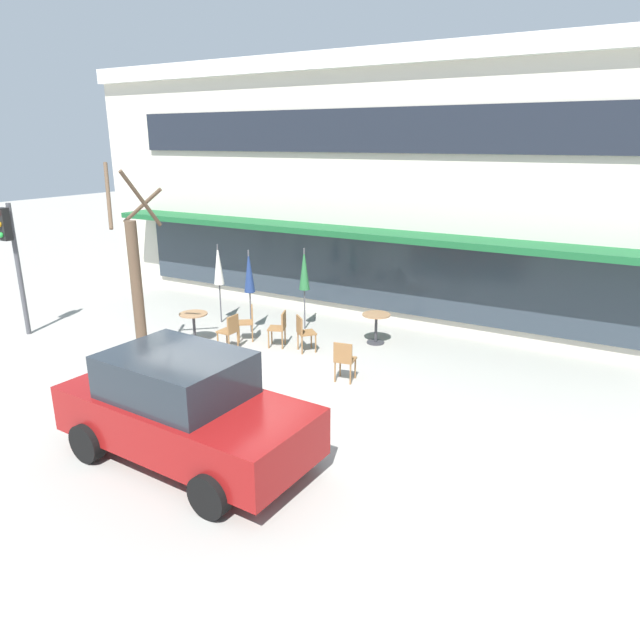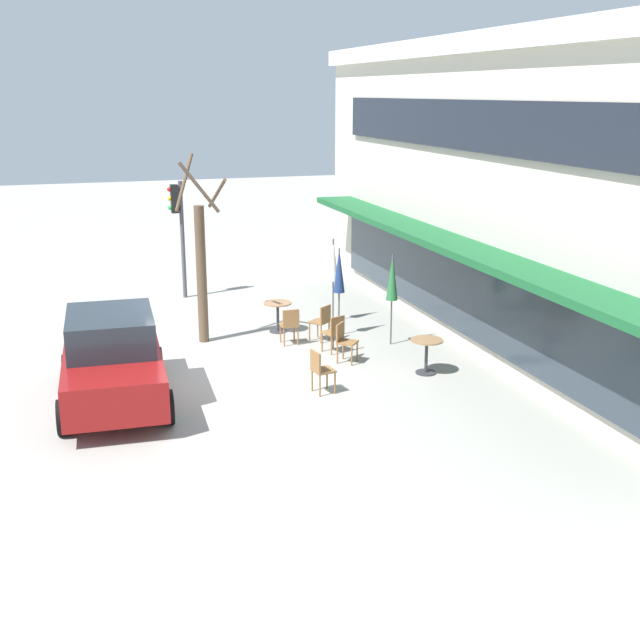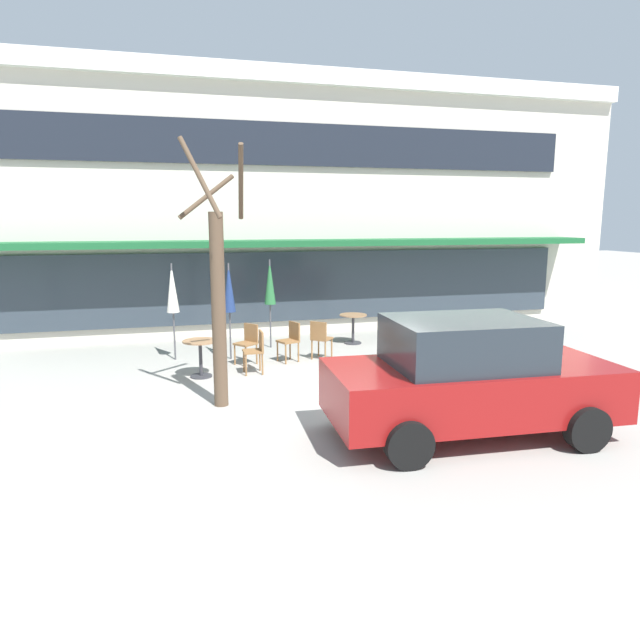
% 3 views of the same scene
% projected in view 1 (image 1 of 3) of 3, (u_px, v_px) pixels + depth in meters
% --- Properties ---
extents(ground_plane, '(80.00, 80.00, 0.00)m').
position_uv_depth(ground_plane, '(232.00, 399.00, 11.22)').
color(ground_plane, '#9E9B93').
extents(building_facade, '(19.52, 9.10, 7.10)m').
position_uv_depth(building_facade, '(421.00, 183.00, 18.36)').
color(building_facade, beige).
rests_on(building_facade, ground).
extents(cafe_table_near_wall, '(0.70, 0.70, 0.76)m').
position_uv_depth(cafe_table_near_wall, '(194.00, 323.00, 14.25)').
color(cafe_table_near_wall, '#333338').
rests_on(cafe_table_near_wall, ground).
extents(cafe_table_streetside, '(0.70, 0.70, 0.76)m').
position_uv_depth(cafe_table_streetside, '(376.00, 323.00, 14.19)').
color(cafe_table_streetside, '#333338').
rests_on(cafe_table_streetside, ground).
extents(patio_umbrella_green_folded, '(0.28, 0.28, 2.20)m').
position_uv_depth(patio_umbrella_green_folded, '(218.00, 265.00, 15.49)').
color(patio_umbrella_green_folded, '#4C4C51').
rests_on(patio_umbrella_green_folded, ground).
extents(patio_umbrella_cream_folded, '(0.28, 0.28, 2.20)m').
position_uv_depth(patio_umbrella_cream_folded, '(249.00, 272.00, 14.68)').
color(patio_umbrella_cream_folded, '#4C4C51').
rests_on(patio_umbrella_cream_folded, ground).
extents(patio_umbrella_corner_open, '(0.28, 0.28, 2.20)m').
position_uv_depth(patio_umbrella_corner_open, '(304.00, 270.00, 14.93)').
color(patio_umbrella_corner_open, '#4C4C51').
rests_on(patio_umbrella_corner_open, ground).
extents(cafe_chair_0, '(0.56, 0.56, 0.89)m').
position_uv_depth(cafe_chair_0, '(304.00, 331.00, 13.61)').
color(cafe_chair_0, olive).
rests_on(cafe_chair_0, ground).
extents(cafe_chair_1, '(0.56, 0.56, 0.89)m').
position_uv_depth(cafe_chair_1, '(248.00, 320.00, 14.41)').
color(cafe_chair_1, olive).
rests_on(cafe_chair_1, ground).
extents(cafe_chair_2, '(0.46, 0.46, 0.89)m').
position_uv_depth(cafe_chair_2, '(344.00, 358.00, 11.90)').
color(cafe_chair_2, olive).
rests_on(cafe_chair_2, ground).
extents(cafe_chair_3, '(0.52, 0.52, 0.89)m').
position_uv_depth(cafe_chair_3, '(280.00, 326.00, 13.94)').
color(cafe_chair_3, olive).
rests_on(cafe_chair_3, ground).
extents(cafe_chair_4, '(0.40, 0.40, 0.89)m').
position_uv_depth(cafe_chair_4, '(230.00, 330.00, 13.70)').
color(cafe_chair_4, olive).
rests_on(cafe_chair_4, ground).
extents(parked_sedan, '(4.28, 2.16, 1.76)m').
position_uv_depth(parked_sedan, '(184.00, 408.00, 8.90)').
color(parked_sedan, maroon).
rests_on(parked_sedan, ground).
extents(street_tree, '(1.10, 1.19, 4.45)m').
position_uv_depth(street_tree, '(137.00, 287.00, 12.14)').
color(street_tree, brown).
rests_on(street_tree, ground).
extents(traffic_light_pole, '(0.26, 0.44, 3.40)m').
position_uv_depth(traffic_light_pole, '(11.00, 248.00, 14.25)').
color(traffic_light_pole, '#47474C').
rests_on(traffic_light_pole, ground).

